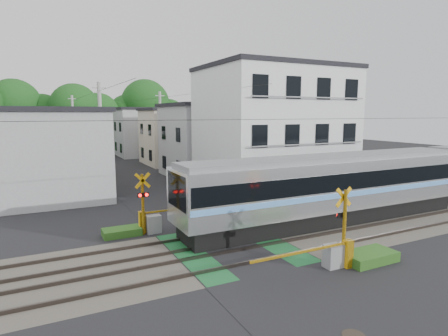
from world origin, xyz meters
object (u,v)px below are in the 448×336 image
crossing_signal_near (336,250)px  pedestrian (111,160)px  commuter_train (438,175)px  apartment_block (273,130)px  crossing_signal_far (151,219)px  manhole_cover (354,336)px

crossing_signal_near → pedestrian: 30.88m
commuter_train → pedestrian: bearing=122.1°
crossing_signal_near → apartment_block: 14.95m
crossing_signal_far → manhole_cover: (2.41, -10.96, -0.70)m
manhole_cover → crossing_signal_far: bearing=102.4°
apartment_block → pedestrian: 20.08m
commuter_train → crossing_signal_far: bearing=172.4°
commuter_train → pedestrian: (-16.24, 25.87, -1.02)m
crossing_signal_far → apartment_block: bearing=27.8°
pedestrian → manhole_cover: (0.29, -34.37, -0.91)m
crossing_signal_near → apartment_block: apartment_block is taller
crossing_signal_near → pedestrian: crossing_signal_near is taller
commuter_train → manhole_cover: (-15.95, -8.50, -1.93)m
crossing_signal_near → pedestrian: bearing=95.7°
crossing_signal_near → crossing_signal_far: same height
apartment_block → manhole_cover: size_ratio=16.28×
crossing_signal_near → apartment_block: bearing=65.8°
pedestrian → commuter_train: bearing=105.1°
commuter_train → pedestrian: commuter_train is taller
commuter_train → manhole_cover: size_ratio=57.11×
commuter_train → pedestrian: 30.56m
crossing_signal_far → manhole_cover: 11.24m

